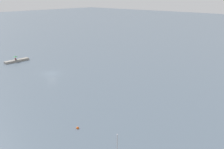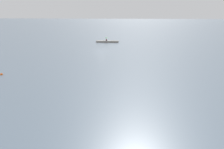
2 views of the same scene
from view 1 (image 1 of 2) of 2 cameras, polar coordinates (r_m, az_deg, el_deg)
ground_plane at (r=73.58m, az=-13.24°, el=0.22°), size 500.00×500.00×0.00m
seawall_pier at (r=89.61m, az=-20.32°, el=2.89°), size 8.11×1.57×0.66m
person_seated_maroon_left at (r=89.26m, az=-20.54°, el=3.20°), size 0.41×0.61×0.73m
umbrella_open_green at (r=89.12m, az=-20.62°, el=3.75°), size 1.35×1.35×1.29m
mooring_buoy_far at (r=43.76m, az=-7.63°, el=-11.67°), size 0.47×0.47×0.47m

